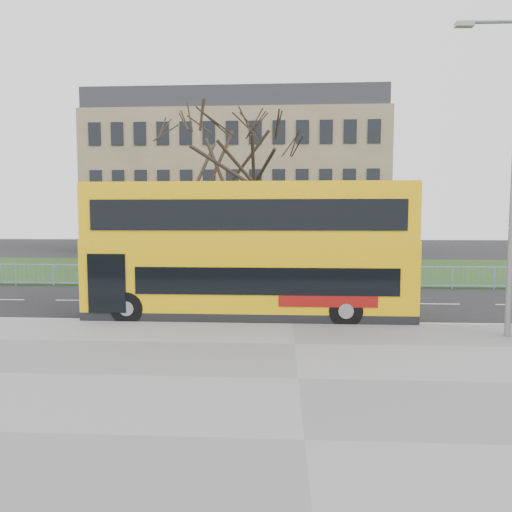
% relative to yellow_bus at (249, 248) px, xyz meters
% --- Properties ---
extents(ground, '(120.00, 120.00, 0.00)m').
position_rel_yellow_bus_xyz_m(ground, '(1.46, 0.51, -2.42)').
color(ground, black).
rests_on(ground, ground).
extents(pavement, '(80.00, 10.50, 0.12)m').
position_rel_yellow_bus_xyz_m(pavement, '(1.46, -6.24, -2.36)').
color(pavement, slate).
rests_on(pavement, ground).
extents(kerb, '(80.00, 0.20, 0.14)m').
position_rel_yellow_bus_xyz_m(kerb, '(1.46, -1.04, -2.35)').
color(kerb, '#9A9A9D').
rests_on(kerb, ground).
extents(grass_verge, '(80.00, 15.40, 0.08)m').
position_rel_yellow_bus_xyz_m(grass_verge, '(1.46, 14.81, -2.38)').
color(grass_verge, '#213A15').
rests_on(grass_verge, ground).
extents(guard_railing, '(40.00, 0.12, 1.10)m').
position_rel_yellow_bus_xyz_m(guard_railing, '(1.46, 7.11, -1.87)').
color(guard_railing, '#7D9DDE').
rests_on(guard_railing, ground).
extents(bare_tree, '(8.03, 8.03, 11.48)m').
position_rel_yellow_bus_xyz_m(bare_tree, '(-1.54, 10.51, 3.39)').
color(bare_tree, black).
rests_on(bare_tree, grass_verge).
extents(civic_building, '(30.00, 15.00, 14.00)m').
position_rel_yellow_bus_xyz_m(civic_building, '(-3.54, 35.51, 4.58)').
color(civic_building, '#857254').
rests_on(civic_building, ground).
extents(yellow_bus, '(10.79, 2.63, 4.52)m').
position_rel_yellow_bus_xyz_m(yellow_bus, '(0.00, 0.00, 0.00)').
color(yellow_bus, yellow).
rests_on(yellow_bus, ground).
extents(street_lamp, '(1.82, 0.21, 8.58)m').
position_rel_yellow_bus_xyz_m(street_lamp, '(7.35, -2.49, 2.40)').
color(street_lamp, gray).
rests_on(street_lamp, pavement).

